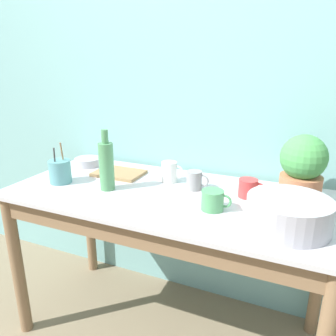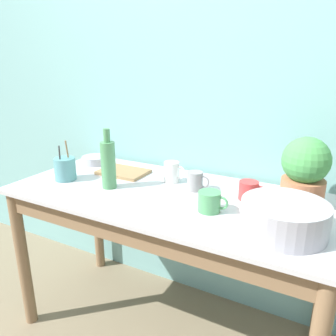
% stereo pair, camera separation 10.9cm
% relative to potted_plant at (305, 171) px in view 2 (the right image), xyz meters
% --- Properties ---
extents(wall_back, '(6.00, 0.05, 2.40)m').
position_rel_potted_plant_xyz_m(wall_back, '(-0.55, 0.24, 0.27)').
color(wall_back, '#7AB2B2').
rests_on(wall_back, ground_plane).
extents(counter_table, '(1.48, 0.69, 0.78)m').
position_rel_potted_plant_xyz_m(counter_table, '(-0.55, -0.18, -0.29)').
color(counter_table, '#846647').
rests_on(counter_table, ground_plane).
extents(potted_plant, '(0.19, 0.19, 0.29)m').
position_rel_potted_plant_xyz_m(potted_plant, '(0.00, 0.00, 0.00)').
color(potted_plant, '#B7704C').
rests_on(potted_plant, counter_table).
extents(bowl_wash_large, '(0.30, 0.30, 0.11)m').
position_rel_potted_plant_xyz_m(bowl_wash_large, '(-0.02, -0.29, -0.09)').
color(bowl_wash_large, '#A8A8B2').
rests_on(bowl_wash_large, counter_table).
extents(bottle_tall, '(0.07, 0.07, 0.28)m').
position_rel_potted_plant_xyz_m(bottle_tall, '(-0.83, -0.23, -0.03)').
color(bottle_tall, '#4C8C59').
rests_on(bottle_tall, counter_table).
extents(mug_green, '(0.12, 0.09, 0.08)m').
position_rel_potted_plant_xyz_m(mug_green, '(-0.31, -0.25, -0.11)').
color(mug_green, '#4C935B').
rests_on(mug_green, counter_table).
extents(mug_red, '(0.12, 0.08, 0.08)m').
position_rel_potted_plant_xyz_m(mug_red, '(-0.21, -0.05, -0.11)').
color(mug_red, '#C63838').
rests_on(mug_red, counter_table).
extents(mug_grey, '(0.11, 0.07, 0.09)m').
position_rel_potted_plant_xyz_m(mug_grey, '(-0.46, -0.06, -0.10)').
color(mug_grey, gray).
rests_on(mug_grey, counter_table).
extents(mug_white, '(0.11, 0.08, 0.10)m').
position_rel_potted_plant_xyz_m(mug_white, '(-0.60, -0.02, -0.10)').
color(mug_white, white).
rests_on(mug_white, counter_table).
extents(bowl_small_steel, '(0.15, 0.15, 0.04)m').
position_rel_potted_plant_xyz_m(bowl_small_steel, '(-1.15, 0.04, -0.13)').
color(bowl_small_steel, '#A8A8B2').
rests_on(bowl_small_steel, counter_table).
extents(utensil_cup, '(0.11, 0.11, 0.20)m').
position_rel_potted_plant_xyz_m(utensil_cup, '(-1.10, -0.24, -0.09)').
color(utensil_cup, '#569399').
rests_on(utensil_cup, counter_table).
extents(tray_board, '(0.25, 0.18, 0.02)m').
position_rel_potted_plant_xyz_m(tray_board, '(-0.89, -0.02, -0.14)').
color(tray_board, '#99754C').
rests_on(tray_board, counter_table).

